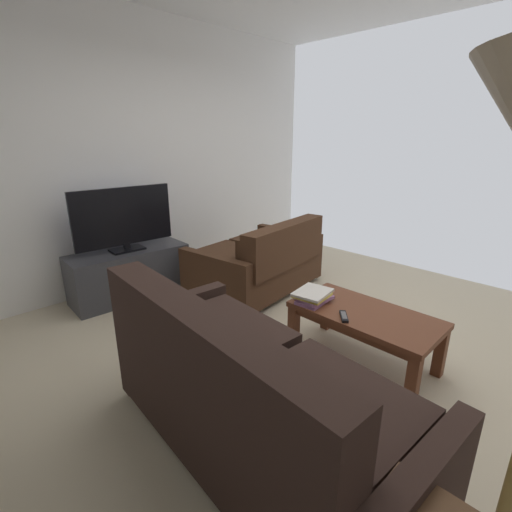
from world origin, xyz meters
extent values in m
cube|color=beige|center=(0.00, 0.00, 0.00)|extent=(4.88, 4.81, 0.01)
cube|color=white|center=(2.44, 0.00, 1.42)|extent=(0.12, 4.81, 2.84)
cylinder|color=black|center=(-1.04, 0.78, 0.03)|extent=(0.05, 0.05, 0.06)
cylinder|color=black|center=(0.38, 0.67, 0.03)|extent=(0.05, 0.05, 0.06)
cylinder|color=black|center=(0.42, 1.32, 0.03)|extent=(0.05, 0.05, 0.06)
cube|color=black|center=(-0.31, 1.05, 0.25)|extent=(1.63, 0.88, 0.39)
cube|color=black|center=(-0.70, 1.06, 0.50)|extent=(0.78, 0.73, 0.10)
cube|color=black|center=(0.08, 1.00, 0.50)|extent=(0.78, 0.73, 0.10)
cube|color=black|center=(-0.28, 1.37, 0.66)|extent=(1.58, 0.29, 0.52)
cube|color=black|center=(-0.68, 1.29, 0.66)|extent=(0.72, 0.17, 0.38)
cube|color=black|center=(0.10, 1.23, 0.66)|extent=(0.72, 0.17, 0.38)
cube|color=black|center=(0.53, 0.99, 0.32)|extent=(0.15, 0.77, 0.55)
cylinder|color=black|center=(1.67, -0.93, 0.03)|extent=(0.06, 0.06, 0.06)
cylinder|color=black|center=(1.54, 0.08, 0.03)|extent=(0.06, 0.06, 0.06)
cylinder|color=black|center=(0.93, -1.02, 0.03)|extent=(0.06, 0.06, 0.06)
cylinder|color=black|center=(0.80, -0.01, 0.03)|extent=(0.06, 0.06, 0.06)
cube|color=#422819|center=(1.24, -0.47, 0.23)|extent=(1.01, 1.28, 0.35)
cube|color=#422819|center=(1.29, -0.76, 0.46)|extent=(0.82, 0.64, 0.10)
cube|color=#422819|center=(1.22, -0.17, 0.46)|extent=(0.82, 0.64, 0.10)
cube|color=#422819|center=(0.87, -0.51, 0.57)|extent=(0.33, 1.19, 0.43)
cube|color=#422819|center=(1.01, -0.79, 0.57)|extent=(0.19, 0.54, 0.30)
cube|color=#422819|center=(0.94, -0.21, 0.57)|extent=(0.19, 0.54, 0.30)
cube|color=#422819|center=(1.32, -1.10, 0.30)|extent=(0.87, 0.21, 0.51)
cube|color=#422819|center=(1.16, 0.17, 0.30)|extent=(0.87, 0.21, 0.51)
cube|color=brown|center=(-0.28, -0.08, 0.38)|extent=(1.03, 0.54, 0.04)
cube|color=brown|center=(-0.28, -0.08, 0.34)|extent=(0.95, 0.49, 0.05)
cube|color=brown|center=(-0.75, -0.30, 0.18)|extent=(0.07, 0.07, 0.36)
cube|color=brown|center=(0.19, -0.30, 0.18)|extent=(0.07, 0.07, 0.36)
cube|color=brown|center=(-0.75, 0.15, 0.18)|extent=(0.07, 0.07, 0.36)
cube|color=brown|center=(0.19, 0.15, 0.18)|extent=(0.07, 0.07, 0.36)
cube|color=#38383D|center=(2.02, 0.58, 0.25)|extent=(0.51, 1.19, 0.51)
cube|color=black|center=(2.14, 0.58, 0.25)|extent=(0.08, 0.99, 0.30)
cube|color=black|center=(2.05, 0.73, 0.25)|extent=(0.21, 0.25, 0.06)
cube|color=black|center=(2.02, 0.58, 0.52)|extent=(0.22, 0.33, 0.02)
cube|color=black|center=(2.02, 0.58, 0.56)|extent=(0.04, 0.06, 0.06)
cube|color=black|center=(2.02, 0.58, 0.86)|extent=(0.09, 0.98, 0.57)
cube|color=navy|center=(2.04, 0.58, 0.86)|extent=(0.06, 0.95, 0.54)
cube|color=#996699|center=(0.09, 0.06, 0.42)|extent=(0.20, 0.27, 0.03)
cube|color=#996699|center=(0.09, 0.05, 0.44)|extent=(0.22, 0.27, 0.02)
cube|color=#E0CC4C|center=(0.09, 0.07, 0.46)|extent=(0.25, 0.26, 0.02)
cube|color=silver|center=(0.10, 0.05, 0.48)|extent=(0.27, 0.32, 0.02)
cube|color=black|center=(-0.22, 0.11, 0.41)|extent=(0.14, 0.15, 0.02)
cube|color=#59595B|center=(-0.22, 0.11, 0.43)|extent=(0.09, 0.11, 0.00)
camera|label=1|loc=(-1.41, 2.15, 1.60)|focal=25.70mm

